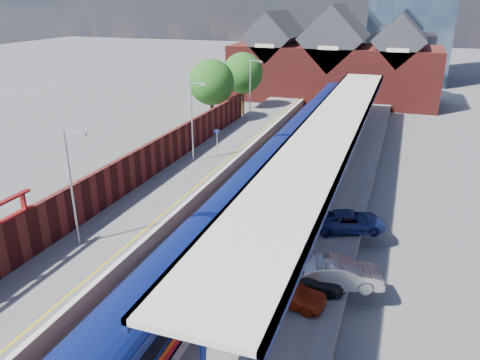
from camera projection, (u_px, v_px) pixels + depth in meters
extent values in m
plane|color=#5B5B5E|center=(286.00, 153.00, 46.98)|extent=(240.00, 240.00, 0.00)
cube|color=#473D33|center=(256.00, 188.00, 38.18)|extent=(6.00, 76.00, 0.06)
cube|color=slate|center=(231.00, 184.00, 38.84)|extent=(0.07, 76.00, 0.14)
cube|color=slate|center=(247.00, 186.00, 38.39)|extent=(0.07, 76.00, 0.14)
cube|color=slate|center=(265.00, 188.00, 37.91)|extent=(0.07, 76.00, 0.14)
cube|color=slate|center=(282.00, 190.00, 37.46)|extent=(0.07, 76.00, 0.14)
cube|color=#565659|center=(194.00, 175.00, 39.72)|extent=(5.00, 76.00, 1.00)
cube|color=#565659|center=(330.00, 192.00, 36.15)|extent=(6.00, 76.00, 1.00)
cube|color=silver|center=(220.00, 172.00, 38.80)|extent=(0.30, 76.00, 0.05)
cube|color=silver|center=(294.00, 181.00, 36.84)|extent=(0.30, 76.00, 0.05)
cube|color=yellow|center=(213.00, 171.00, 38.99)|extent=(0.14, 76.00, 0.01)
cube|color=#0B154F|center=(130.00, 341.00, 18.41)|extent=(2.88, 16.01, 2.50)
cube|color=#0B154F|center=(128.00, 315.00, 17.96)|extent=(2.88, 16.01, 0.60)
cube|color=#0B154F|center=(257.00, 189.00, 33.00)|extent=(2.88, 16.01, 2.50)
cube|color=#0B154F|center=(257.00, 173.00, 32.54)|extent=(2.88, 16.01, 0.60)
cube|color=#0B154F|center=(306.00, 131.00, 47.58)|extent=(2.88, 16.01, 2.50)
cube|color=#0B154F|center=(307.00, 119.00, 47.13)|extent=(2.88, 16.01, 0.60)
cube|color=#0B154F|center=(332.00, 100.00, 62.17)|extent=(2.88, 16.01, 2.50)
cube|color=#0B154F|center=(333.00, 90.00, 61.71)|extent=(2.88, 16.01, 0.60)
cube|color=black|center=(270.00, 148.00, 40.57)|extent=(0.04, 60.54, 0.70)
cube|color=#E4450E|center=(270.00, 157.00, 40.86)|extent=(0.03, 55.27, 0.30)
cube|color=red|center=(270.00, 160.00, 40.95)|extent=(0.03, 55.27, 0.30)
cube|color=black|center=(337.00, 103.00, 67.67)|extent=(2.00, 2.40, 0.60)
cylinder|color=#0E1955|center=(203.00, 351.00, 16.19)|extent=(0.24, 0.24, 4.20)
cylinder|color=#0E1955|center=(248.00, 276.00, 20.58)|extent=(0.24, 0.24, 4.20)
cylinder|color=#0E1955|center=(278.00, 227.00, 24.97)|extent=(0.24, 0.24, 4.20)
cylinder|color=#0E1955|center=(299.00, 193.00, 29.37)|extent=(0.24, 0.24, 4.20)
cylinder|color=#0E1955|center=(314.00, 167.00, 33.76)|extent=(0.24, 0.24, 4.20)
cylinder|color=#0E1955|center=(326.00, 148.00, 38.15)|extent=(0.24, 0.24, 4.20)
cylinder|color=#0E1955|center=(335.00, 132.00, 42.54)|extent=(0.24, 0.24, 4.20)
cylinder|color=#0E1955|center=(343.00, 120.00, 46.94)|extent=(0.24, 0.24, 4.20)
cylinder|color=#0E1955|center=(349.00, 109.00, 51.33)|extent=(0.24, 0.24, 4.20)
cylinder|color=#0E1955|center=(355.00, 101.00, 55.72)|extent=(0.24, 0.24, 4.20)
cube|color=beige|center=(332.00, 124.00, 36.30)|extent=(4.50, 52.00, 0.25)
cube|color=#0E1955|center=(305.00, 124.00, 37.02)|extent=(0.20, 52.00, 0.55)
cube|color=#0E1955|center=(360.00, 129.00, 35.69)|extent=(0.20, 52.00, 0.55)
cylinder|color=#A5A8AA|center=(72.00, 189.00, 26.27)|extent=(0.12, 0.12, 7.00)
cube|color=#A5A8AA|center=(73.00, 131.00, 24.85)|extent=(1.20, 0.08, 0.08)
cube|color=#A5A8AA|center=(82.00, 134.00, 24.70)|extent=(0.45, 0.18, 0.12)
cylinder|color=#A5A8AA|center=(192.00, 122.00, 40.33)|extent=(0.12, 0.12, 7.00)
cube|color=#A5A8AA|center=(197.00, 83.00, 38.91)|extent=(1.20, 0.08, 0.08)
cube|color=#A5A8AA|center=(204.00, 85.00, 38.76)|extent=(0.45, 0.18, 0.12)
cylinder|color=#A5A8AA|center=(250.00, 90.00, 54.39)|extent=(0.12, 0.12, 7.00)
cube|color=#A5A8AA|center=(255.00, 60.00, 52.97)|extent=(1.20, 0.08, 0.08)
cube|color=#A5A8AA|center=(260.00, 62.00, 52.82)|extent=(0.45, 0.18, 0.12)
cylinder|color=#A5A8AA|center=(217.00, 143.00, 42.44)|extent=(0.08, 0.08, 2.50)
cube|color=#0C194C|center=(217.00, 131.00, 42.06)|extent=(0.55, 0.06, 0.35)
cube|color=#591A17|center=(128.00, 173.00, 34.56)|extent=(0.35, 50.00, 2.80)
cube|color=maroon|center=(23.00, 202.00, 25.09)|extent=(0.30, 0.12, 1.00)
cube|color=#591A17|center=(333.00, 73.00, 70.12)|extent=(30.00, 12.00, 8.00)
cube|color=#232328|center=(276.00, 35.00, 71.03)|extent=(7.13, 12.00, 7.13)
cube|color=#232328|center=(335.00, 37.00, 68.24)|extent=(9.16, 12.00, 9.16)
cube|color=#232328|center=(400.00, 39.00, 65.44)|extent=(7.13, 12.00, 7.13)
cube|color=beige|center=(264.00, 46.00, 66.07)|extent=(2.80, 0.15, 0.50)
cube|color=beige|center=(328.00, 48.00, 63.28)|extent=(2.80, 0.15, 0.50)
cube|color=beige|center=(398.00, 50.00, 60.49)|extent=(2.80, 0.15, 0.50)
cylinder|color=#382314|center=(212.00, 112.00, 54.78)|extent=(0.44, 0.44, 4.00)
sphere|color=#144D17|center=(212.00, 82.00, 53.51)|extent=(5.20, 5.20, 5.20)
sphere|color=#144D17|center=(216.00, 90.00, 53.08)|extent=(3.20, 3.20, 3.20)
cylinder|color=#382314|center=(243.00, 100.00, 61.50)|extent=(0.44, 0.44, 4.00)
sphere|color=#144D17|center=(243.00, 73.00, 60.23)|extent=(5.20, 5.20, 5.20)
sphere|color=#144D17|center=(247.00, 79.00, 59.79)|extent=(3.20, 3.20, 3.20)
imported|color=maroon|center=(287.00, 291.00, 22.02)|extent=(3.95, 2.00, 1.29)
imported|color=#9E9EA3|center=(337.00, 274.00, 23.19)|extent=(4.76, 2.94, 1.48)
imported|color=black|center=(303.00, 279.00, 23.05)|extent=(4.26, 2.35, 1.17)
imported|color=navy|center=(350.00, 221.00, 28.91)|extent=(4.98, 3.53, 1.26)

